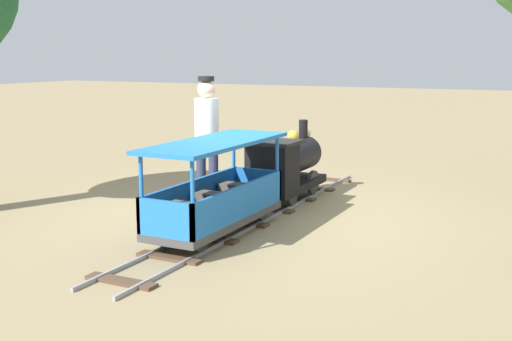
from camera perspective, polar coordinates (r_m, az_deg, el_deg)
ground_plane at (r=7.53m, az=-0.39°, el=-4.26°), size 60.00×60.00×0.00m
track at (r=7.60m, az=-0.08°, el=-3.99°), size 0.66×5.70×0.04m
locomotive at (r=8.28m, az=2.63°, el=0.49°), size 0.62×1.45×0.97m
passenger_car at (r=6.74m, az=-3.53°, el=-2.29°), size 0.72×2.00×0.97m
conductor_person at (r=8.05m, az=-4.37°, el=3.57°), size 0.30×0.30×1.62m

